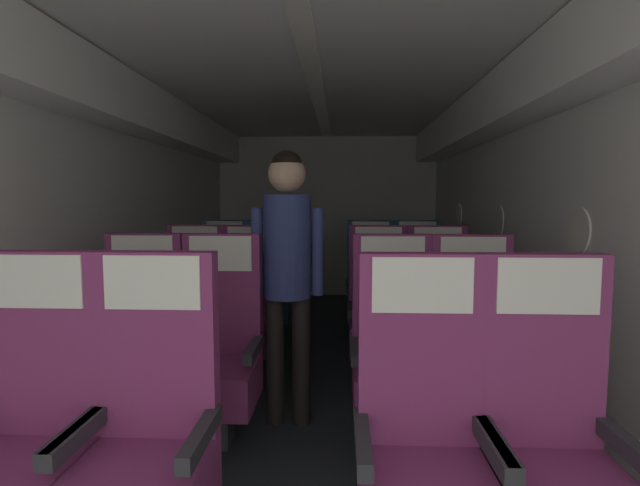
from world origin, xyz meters
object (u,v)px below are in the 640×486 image
object	(u,v)px
seat_b_left_window	(140,353)
seat_d_left_aisle	(269,290)
seat_b_right_window	(393,357)
seat_c_left_aisle	(250,314)
seat_c_right_window	(378,315)
seat_d_right_window	(370,291)
seat_a_left_window	(30,439)
seat_a_right_aisle	(551,453)
seat_d_right_aisle	(418,291)
seat_a_left_aisle	(148,442)
seat_b_right_aisle	(474,359)
seat_a_right_window	(423,450)
seat_c_right_aisle	(438,316)
seat_b_left_aisle	(219,355)
seat_c_left_window	(193,313)
seat_d_left_window	(224,290)
flight_attendant	(287,257)

from	to	relation	value
seat_b_left_window	seat_d_left_aisle	size ratio (longest dim) A/B	1.00
seat_b_right_window	seat_c_left_aisle	bearing A→B (deg)	135.76
seat_c_right_window	seat_d_right_window	xyz separation A→B (m)	(-0.00, 0.96, 0.00)
seat_a_left_window	seat_a_right_aisle	xyz separation A→B (m)	(1.86, -0.01, 0.00)
seat_a_right_aisle	seat_b_left_window	size ratio (longest dim) A/B	1.00
seat_d_right_aisle	seat_a_left_aisle	bearing A→B (deg)	-115.99
seat_b_right_aisle	seat_d_right_window	bearing A→B (deg)	102.89
seat_c_right_window	seat_d_right_window	distance (m)	0.96
seat_c_left_aisle	seat_d_left_aisle	size ratio (longest dim) A/B	1.00
seat_b_right_aisle	seat_d_right_aisle	bearing A→B (deg)	89.74
seat_c_right_window	seat_b_right_window	bearing A→B (deg)	-89.77
seat_a_right_window	seat_c_left_aisle	world-z (taller)	same
seat_a_left_window	seat_c_right_window	distance (m)	2.42
seat_a_left_aisle	seat_c_right_aisle	bearing A→B (deg)	53.68
seat_d_right_window	seat_b_left_aisle	bearing A→B (deg)	-116.53
seat_a_left_window	seat_a_left_aisle	distance (m)	0.44
seat_b_right_window	seat_d_right_aisle	xyz separation A→B (m)	(0.45, 1.96, 0.00)
seat_c_left_window	seat_b_left_aisle	bearing A→B (deg)	-65.30
seat_c_right_window	seat_d_left_window	size ratio (longest dim) A/B	1.00
seat_b_right_aisle	seat_d_left_window	bearing A→B (deg)	133.84
seat_b_right_aisle	seat_d_right_aisle	xyz separation A→B (m)	(0.01, 1.98, 0.00)
seat_b_right_window	seat_d_left_aisle	size ratio (longest dim) A/B	1.00
seat_d_right_window	flight_attendant	distance (m)	1.91
seat_a_right_aisle	seat_d_left_aisle	bearing A→B (deg)	116.07
seat_c_left_aisle	seat_a_left_window	bearing A→B (deg)	-102.60
seat_a_right_aisle	seat_a_right_window	xyz separation A→B (m)	(-0.44, -0.00, 0.00)
seat_c_left_window	seat_d_left_aisle	distance (m)	1.06
seat_b_right_window	seat_d_left_window	size ratio (longest dim) A/B	1.00
seat_b_right_window	seat_d_right_aisle	size ratio (longest dim) A/B	1.00
seat_a_left_window	seat_b_left_aisle	bearing A→B (deg)	65.11
seat_c_left_window	seat_a_left_window	bearing A→B (deg)	-89.70
seat_a_left_aisle	seat_b_left_aisle	xyz separation A→B (m)	(0.00, 0.97, 0.00)
seat_a_left_window	seat_c_left_aisle	xyz separation A→B (m)	(0.43, 1.94, 0.00)
seat_a_left_window	seat_a_right_window	size ratio (longest dim) A/B	1.00
seat_c_left_window	seat_a_right_aisle	bearing A→B (deg)	-46.43
seat_c_left_window	seat_d_right_window	distance (m)	1.72
seat_a_left_aisle	seat_d_right_window	xyz separation A→B (m)	(0.98, 2.92, 0.00)
seat_b_right_aisle	seat_d_left_aisle	world-z (taller)	same
seat_c_left_window	seat_d_right_aisle	size ratio (longest dim) A/B	1.00
seat_b_left_window	seat_b_left_aisle	bearing A→B (deg)	-2.00
seat_d_left_window	flight_attendant	world-z (taller)	flight_attendant
seat_a_right_window	seat_b_left_aisle	xyz separation A→B (m)	(-0.98, 0.98, 0.00)
seat_c_right_window	seat_b_left_window	bearing A→B (deg)	-145.78
seat_b_left_aisle	seat_c_left_aisle	distance (m)	0.98
seat_a_left_window	seat_a_left_aisle	xyz separation A→B (m)	(0.44, -0.00, 0.00)
seat_a_left_window	seat_c_left_aisle	world-z (taller)	same
seat_c_right_window	flight_attendant	size ratio (longest dim) A/B	0.71
seat_a_left_window	seat_d_left_window	bearing A→B (deg)	90.25
seat_b_right_aisle	seat_c_right_aisle	world-z (taller)	same
seat_b_left_aisle	seat_b_right_aisle	bearing A→B (deg)	-0.08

